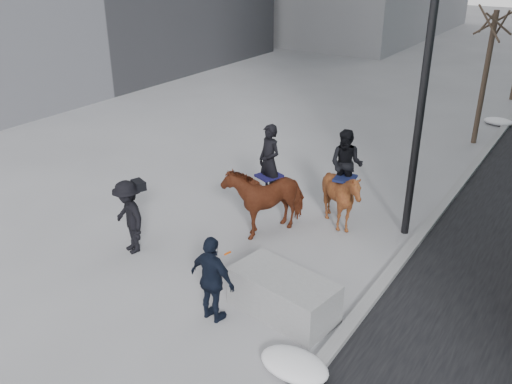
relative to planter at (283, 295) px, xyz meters
The scene contains 10 objects.
ground 1.83m from the planter, 165.05° to the left, with size 120.00×120.00×0.00m, color gray.
curb 10.54m from the planter, 83.03° to the left, with size 0.25×90.00×0.12m, color gray.
planter is the anchor object (origin of this frame).
tree_near 12.40m from the planter, 86.81° to the left, with size 1.20×1.20×5.05m, color #3C2C23, non-canonical shape.
mounted_left 3.51m from the planter, 127.96° to the left, with size 1.60×2.26×2.66m.
mounted_right 3.87m from the planter, 98.80° to the left, with size 1.53×1.67×2.52m.
feeder 1.42m from the planter, 138.91° to the right, with size 1.06×0.90×1.75m.
camera_crew 4.15m from the planter, behind, with size 1.29×1.01×1.75m.
lamppost 6.40m from the planter, 78.63° to the left, with size 0.25×0.82×9.09m.
snow_piles 5.64m from the planter, 80.00° to the left, with size 1.22×16.89×0.31m.
Camera 1 is at (6.00, -7.89, 6.53)m, focal length 38.00 mm.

